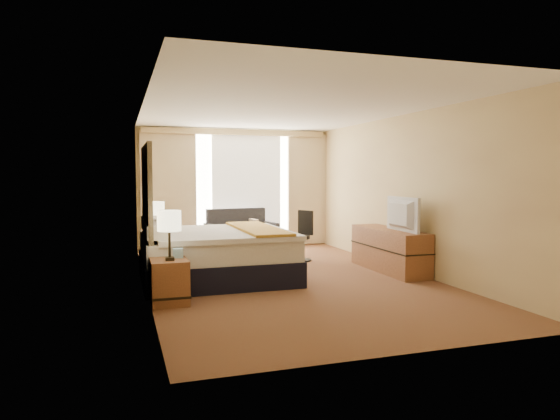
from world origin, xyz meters
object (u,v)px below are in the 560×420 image
object	(u,v)px
lamp_right	(156,209)
lamp_left	(169,222)
loveseat	(241,237)
floor_lamp	(147,196)
television	(397,214)
nightstand_right	(155,252)
media_dresser	(389,250)
bed	(215,254)
desk_chair	(301,238)
nightstand_left	(169,282)

from	to	relation	value
lamp_right	lamp_left	bearing A→B (deg)	-90.49
lamp_right	loveseat	bearing A→B (deg)	38.09
floor_lamp	television	distance (m)	5.17
nightstand_right	television	bearing A→B (deg)	-25.93
media_dresser	nightstand_right	bearing A→B (deg)	158.60
bed	television	size ratio (longest dim) A/B	2.32
bed	television	xyz separation A→B (m)	(2.84, -0.51, 0.58)
bed	desk_chair	xyz separation A→B (m)	(1.84, 1.21, 0.02)
media_dresser	television	bearing A→B (deg)	-98.75
bed	lamp_left	bearing A→B (deg)	-121.71
loveseat	lamp_right	size ratio (longest dim) A/B	2.57
loveseat	lamp_right	xyz separation A→B (m)	(-1.83, -1.44, 0.72)
desk_chair	television	world-z (taller)	television
nightstand_left	lamp_left	bearing A→B (deg)	-87.44
media_dresser	lamp_left	xyz separation A→B (m)	(-3.70, -1.11, 0.68)
loveseat	desk_chair	distance (m)	1.70
floor_lamp	desk_chair	size ratio (longest dim) A/B	1.76
nightstand_left	media_dresser	size ratio (longest dim) A/B	0.31
floor_lamp	lamp_right	world-z (taller)	floor_lamp
media_dresser	floor_lamp	xyz separation A→B (m)	(-3.73, 3.30, 0.81)
floor_lamp	nightstand_right	bearing A→B (deg)	-89.07
desk_chair	lamp_right	world-z (taller)	lamp_right
desk_chair	media_dresser	bearing A→B (deg)	-77.50
television	bed	bearing A→B (deg)	81.62
loveseat	television	xyz separation A→B (m)	(1.79, -3.22, 0.68)
nightstand_left	lamp_left	distance (m)	0.75
media_dresser	lamp_right	bearing A→B (deg)	158.39
nightstand_left	lamp_right	world-z (taller)	lamp_right
lamp_right	television	world-z (taller)	television
nightstand_right	floor_lamp	world-z (taller)	floor_lamp
bed	desk_chair	size ratio (longest dim) A/B	2.36
lamp_left	television	xyz separation A→B (m)	(3.65, 0.79, -0.05)
lamp_left	nightstand_left	bearing A→B (deg)	92.56
desk_chair	lamp_left	world-z (taller)	lamp_left
television	lamp_left	bearing A→B (deg)	104.08
media_dresser	bed	size ratio (longest dim) A/B	0.82
nightstand_right	media_dresser	world-z (taller)	media_dresser
media_dresser	floor_lamp	distance (m)	5.05
nightstand_left	lamp_right	xyz separation A→B (m)	(0.02, 2.51, 0.73)
nightstand_right	lamp_left	bearing A→B (deg)	-89.94
desk_chair	loveseat	bearing A→B (deg)	93.70
nightstand_right	lamp_right	size ratio (longest dim) A/B	0.93
nightstand_right	lamp_right	distance (m)	0.73
floor_lamp	television	world-z (taller)	floor_lamp
nightstand_left	loveseat	distance (m)	4.36
media_dresser	loveseat	world-z (taller)	loveseat
media_dresser	loveseat	distance (m)	3.43
nightstand_right	bed	size ratio (longest dim) A/B	0.25
desk_chair	lamp_right	size ratio (longest dim) A/B	1.58
nightstand_left	lamp_right	bearing A→B (deg)	89.43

